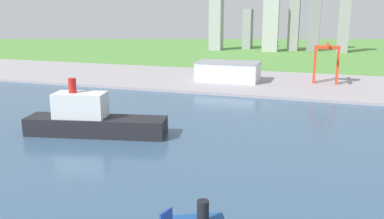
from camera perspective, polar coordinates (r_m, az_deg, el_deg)
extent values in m
plane|color=#56903F|center=(237.76, 7.72, -4.59)|extent=(2400.00, 2400.00, 0.00)
cube|color=#385675|center=(182.83, 4.27, -10.28)|extent=(840.00, 360.00, 0.15)
cube|color=#9A959B|center=(420.68, 12.41, 3.47)|extent=(840.00, 140.00, 2.50)
cube|color=black|center=(255.63, -12.97, -2.22)|extent=(85.72, 35.05, 10.72)
cube|color=silver|center=(255.65, -15.03, 0.61)|extent=(32.65, 21.58, 14.73)
cylinder|color=red|center=(254.90, -16.07, 3.18)|extent=(4.57, 4.57, 8.58)
cylinder|color=black|center=(113.21, 1.51, -13.90)|extent=(3.24, 3.24, 6.63)
cube|color=red|center=(420.52, 16.43, 5.71)|extent=(2.20, 2.20, 33.47)
cube|color=red|center=(420.54, 19.32, 5.50)|extent=(2.20, 2.20, 33.47)
cube|color=red|center=(428.44, 16.47, 5.85)|extent=(2.20, 2.20, 33.47)
cube|color=red|center=(428.46, 19.30, 5.64)|extent=(2.20, 2.20, 33.47)
cube|color=red|center=(422.37, 18.06, 8.11)|extent=(23.53, 10.00, 2.80)
cube|color=red|center=(411.50, 18.08, 8.36)|extent=(2.60, 42.68, 2.60)
cube|color=silver|center=(420.81, 4.95, 5.15)|extent=(61.07, 33.60, 17.90)
cube|color=gray|center=(419.48, 4.98, 6.44)|extent=(62.30, 34.28, 1.20)
cube|color=#9FA3A7|center=(752.99, 3.35, 11.71)|extent=(21.06, 24.25, 93.65)
cube|color=gray|center=(785.32, 7.63, 10.87)|extent=(15.44, 26.02, 71.07)
cube|color=#A8ABA9|center=(735.39, 10.75, 11.51)|extent=(26.09, 14.92, 95.31)
cube|color=gray|center=(761.73, 13.82, 12.16)|extent=(17.99, 24.09, 114.70)
cube|color=gray|center=(769.49, 16.41, 11.69)|extent=(20.15, 23.81, 105.97)
cube|color=gray|center=(754.96, 20.04, 10.69)|extent=(18.24, 19.45, 87.80)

